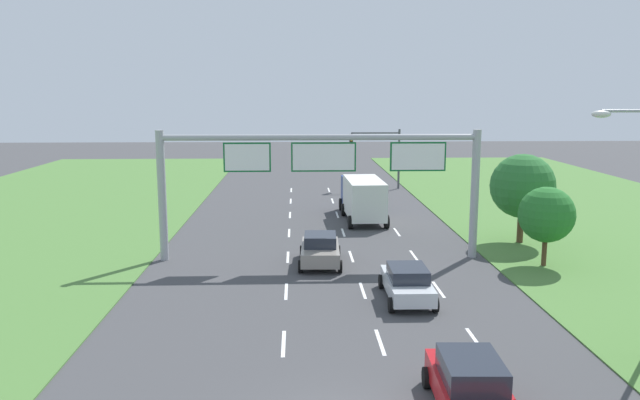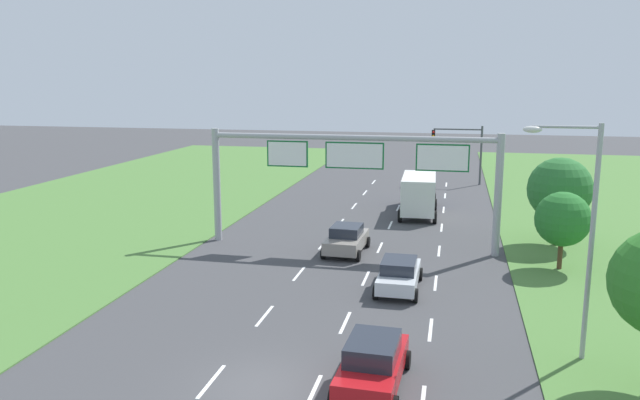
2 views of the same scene
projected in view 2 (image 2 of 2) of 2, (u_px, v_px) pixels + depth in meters
ground_plane at (261, 387)px, 20.51m from camera, size 200.00×200.00×0.00m
lane_dashes_inner_left at (299, 274)px, 32.38m from camera, size 0.14×62.40×0.01m
lane_dashes_inner_right at (366, 278)px, 31.65m from camera, size 0.14×62.40×0.01m
lane_dashes_slip at (436, 283)px, 30.92m from camera, size 0.14×62.40×0.01m
car_near_red at (346, 239)px, 36.14m from camera, size 2.34×4.21×1.62m
car_lead_silver at (399, 274)px, 29.83m from camera, size 2.07×4.36×1.52m
car_mid_lane at (373, 363)px, 20.33m from camera, size 2.26×4.44×1.68m
box_truck at (419, 192)px, 46.63m from camera, size 2.87×8.04×2.99m
sign_gantry at (355, 166)px, 36.46m from camera, size 17.24×0.44×7.00m
traffic_light_mast at (460, 144)px, 59.24m from camera, size 4.76×0.49×5.60m
street_lamp at (581, 222)px, 21.61m from camera, size 2.61×0.32×8.50m
roadside_tree_mid at (563, 219)px, 32.55m from camera, size 2.87×2.87×4.19m
roadside_tree_far at (560, 189)px, 37.18m from camera, size 3.81×3.81×5.38m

